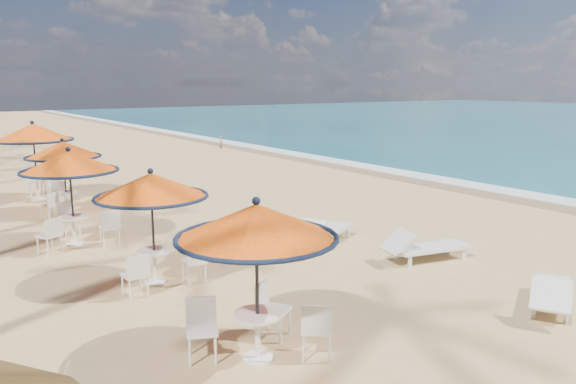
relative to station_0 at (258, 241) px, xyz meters
name	(u,v)px	position (x,y,z in m)	size (l,w,h in m)	color
ground	(465,289)	(4.69, 0.07, -1.72)	(160.00, 160.00, 0.00)	tan
foam_strip	(412,175)	(13.99, 10.07, -1.72)	(1.20, 140.00, 0.04)	white
wetsand_band	(397,177)	(13.09, 10.07, -1.72)	(1.40, 140.00, 0.02)	olive
station_0	(258,241)	(0.00, 0.00, 0.00)	(2.26, 2.26, 2.36)	black
station_1	(153,197)	(-0.04, 3.73, 0.01)	(2.18, 2.18, 2.28)	black
station_2	(70,174)	(-0.63, 7.44, 0.02)	(2.28, 2.28, 2.38)	black
station_3	(62,159)	(0.00, 10.93, -0.06)	(2.18, 2.28, 2.27)	black
station_4	(36,142)	(-0.17, 13.68, 0.22)	(2.55, 2.55, 2.66)	black
lounger_near	(552,292)	(5.03, -1.42, -1.39)	(2.02, 1.48, 0.70)	silver
lounger_mid	(423,246)	(5.31, 1.70, -1.38)	(2.12, 1.07, 0.73)	silver
lounger_far	(323,231)	(4.26, 3.93, -1.38)	(2.14, 1.50, 0.74)	silver
person	(221,143)	(11.59, 22.80, -1.29)	(0.32, 0.21, 0.88)	#8E6348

